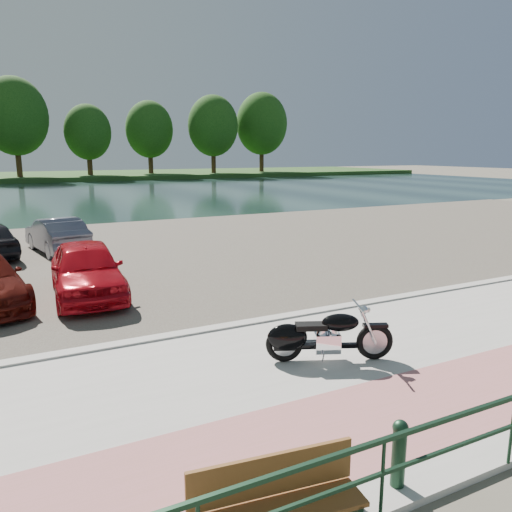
{
  "coord_description": "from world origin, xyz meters",
  "views": [
    {
      "loc": [
        -5.21,
        -7.46,
        3.83
      ],
      "look_at": [
        0.66,
        4.14,
        1.1
      ],
      "focal_mm": 35.0,
      "sensor_mm": 36.0,
      "label": 1
    }
  ],
  "objects": [
    {
      "name": "motorcycle",
      "position": [
        -0.37,
        -0.39,
        0.56
      ],
      "size": [
        2.21,
        1.15,
        1.05
      ],
      "rotation": [
        0.0,
        0.0,
        -0.41
      ],
      "color": "black",
      "rests_on": "promenade"
    },
    {
      "name": "car_9",
      "position": [
        -3.51,
        12.73,
        0.71
      ],
      "size": [
        2.13,
        4.25,
        1.34
      ],
      "primitive_type": "imported",
      "rotation": [
        0.0,
        0.0,
        3.33
      ],
      "color": "slate",
      "rests_on": "parking_lot"
    },
    {
      "name": "far_bank",
      "position": [
        0.0,
        72.0,
        0.3
      ],
      "size": [
        120.0,
        24.0,
        0.6
      ],
      "primitive_type": "cube",
      "color": "#1C4217",
      "rests_on": "ground"
    },
    {
      "name": "kerb",
      "position": [
        0.0,
        2.0,
        0.07
      ],
      "size": [
        60.0,
        0.3,
        0.14
      ],
      "primitive_type": "cube",
      "color": "#A9A69F",
      "rests_on": "ground"
    },
    {
      "name": "far_trees",
      "position": [
        4.36,
        65.79,
        7.49
      ],
      "size": [
        70.25,
        10.68,
        12.52
      ],
      "color": "#3C2515",
      "rests_on": "far_bank"
    },
    {
      "name": "promenade",
      "position": [
        0.0,
        -1.0,
        0.05
      ],
      "size": [
        60.0,
        6.0,
        0.1
      ],
      "primitive_type": "cube",
      "color": "#A9A69F",
      "rests_on": "ground"
    },
    {
      "name": "car_4",
      "position": [
        -3.41,
        6.01,
        0.78
      ],
      "size": [
        1.98,
        4.42,
        1.47
      ],
      "primitive_type": "imported",
      "rotation": [
        0.0,
        0.0,
        -0.05
      ],
      "color": "#B50C17",
      "rests_on": "parking_lot"
    },
    {
      "name": "park_bench",
      "position": [
        -3.03,
        -3.61,
        0.43
      ],
      "size": [
        1.84,
        0.67,
        0.72
      ],
      "rotation": [
        0.0,
        0.0,
        -0.12
      ],
      "color": "brown",
      "rests_on": "promenade"
    },
    {
      "name": "bollards",
      "position": [
        -1.67,
        -3.7,
        0.54
      ],
      "size": [
        10.68,
        0.18,
        0.81
      ],
      "color": "#153120",
      "rests_on": "promenade"
    },
    {
      "name": "parking_lot",
      "position": [
        0.0,
        11.0,
        0.02
      ],
      "size": [
        60.0,
        18.0,
        0.04
      ],
      "primitive_type": "cube",
      "color": "#453E38",
      "rests_on": "ground"
    },
    {
      "name": "ground",
      "position": [
        0.0,
        0.0,
        0.0
      ],
      "size": [
        200.0,
        200.0,
        0.0
      ],
      "primitive_type": "plane",
      "color": "#595447",
      "rests_on": "ground"
    },
    {
      "name": "river",
      "position": [
        0.0,
        40.0,
        0.0
      ],
      "size": [
        120.0,
        40.0,
        0.0
      ],
      "primitive_type": "cube",
      "color": "#1A2E2C",
      "rests_on": "ground"
    },
    {
      "name": "pink_path",
      "position": [
        0.0,
        -2.5,
        0.1
      ],
      "size": [
        60.0,
        2.0,
        0.01
      ],
      "primitive_type": "cube",
      "color": "#A8665F",
      "rests_on": "promenade"
    }
  ]
}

